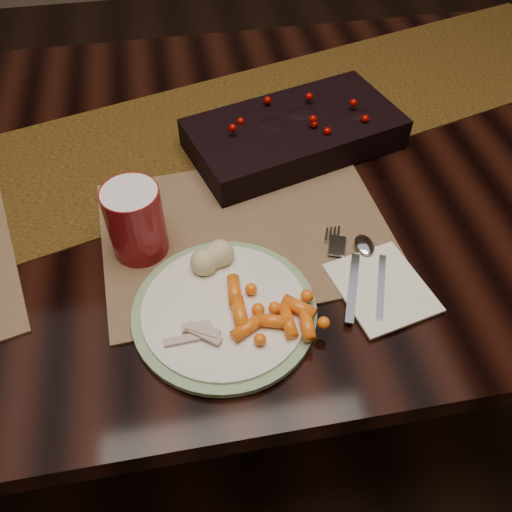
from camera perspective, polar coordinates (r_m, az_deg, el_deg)
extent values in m
plane|color=black|center=(1.57, -2.15, -12.24)|extent=(5.00, 5.00, 0.00)
cube|color=black|center=(1.26, -2.64, -3.98)|extent=(1.80, 1.00, 0.75)
cube|color=#4A2F05|center=(1.08, -1.62, 13.62)|extent=(1.73, 0.80, 0.00)
cube|color=brown|center=(0.87, -1.12, 2.65)|extent=(0.47, 0.36, 0.00)
cylinder|color=white|center=(0.76, -3.34, -5.74)|extent=(0.26, 0.26, 0.01)
cube|color=white|center=(0.81, 13.09, -3.25)|extent=(0.15, 0.16, 0.00)
cylinder|color=maroon|center=(0.82, -12.56, 3.59)|extent=(0.09, 0.09, 0.12)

